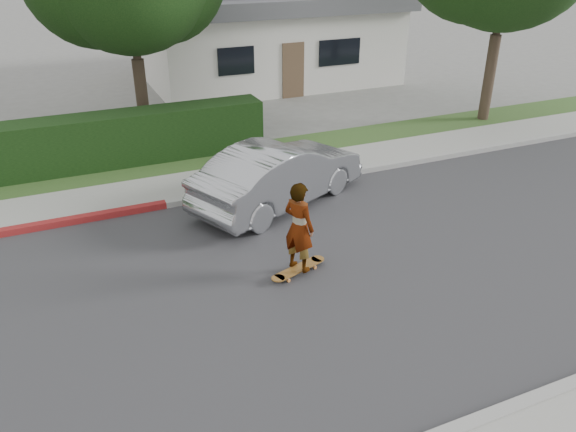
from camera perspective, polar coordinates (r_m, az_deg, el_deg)
name	(u,v)px	position (r m, az deg, el deg)	size (l,w,h in m)	color
ground	(161,314)	(9.93, -12.79, -9.66)	(120.00, 120.00, 0.00)	slate
road	(161,314)	(9.93, -12.80, -9.64)	(60.00, 8.00, 0.01)	#2D2D30
curb_far	(122,212)	(13.42, -16.47, 0.40)	(60.00, 0.20, 0.15)	#9E9E99
sidewalk_far	(117,197)	(14.24, -17.01, 1.82)	(60.00, 1.60, 0.12)	gray
planting_strip	(108,175)	(15.72, -17.84, 4.03)	(60.00, 1.60, 0.10)	#2D4C1E
house	(260,28)	(25.93, -2.84, 18.57)	(10.60, 8.60, 4.30)	beige
skateboard	(299,269)	(10.67, 1.08, -5.38)	(1.29, 0.64, 0.12)	orange
skateboarder	(299,227)	(10.22, 1.12, -1.13)	(0.64, 0.42, 1.75)	white
car_silver	(279,174)	(13.19, -0.88, 4.30)	(1.58, 4.54, 1.50)	#AEB1B5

